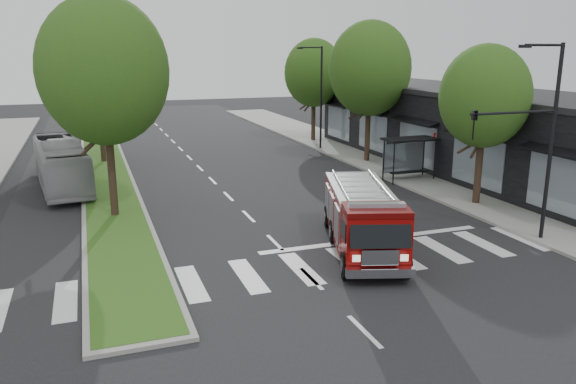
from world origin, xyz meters
The scene contains 14 objects.
ground centered at (0.00, 0.00, 0.00)m, with size 140.00×140.00×0.00m, color black.
sidewalk_right centered at (12.50, 10.00, 0.07)m, with size 5.00×80.00×0.15m, color gray.
median centered at (-6.00, 18.00, 0.08)m, with size 3.00×50.00×0.15m.
storefront_row centered at (17.00, 10.00, 2.50)m, with size 8.00×30.00×5.00m, color black.
bus_shelter centered at (11.20, 8.15, 2.04)m, with size 3.20×1.60×2.61m.
tree_right_near centered at (11.50, 2.00, 5.51)m, with size 4.40×4.40×8.05m.
tree_right_mid centered at (11.50, 14.00, 6.49)m, with size 5.60×5.60×9.72m.
tree_right_far centered at (11.50, 24.00, 5.84)m, with size 5.00×5.00×8.73m.
tree_median_near centered at (-6.00, 6.00, 6.81)m, with size 5.80×5.80×10.16m.
tree_median_far centered at (-6.00, 20.00, 6.49)m, with size 5.60×5.60×9.72m.
streetlight_right_near centered at (9.61, -3.50, 4.67)m, with size 4.08×0.22×8.00m.
streetlight_right_far centered at (10.35, 20.00, 4.48)m, with size 2.11×0.20×8.00m.
fire_engine centered at (3.02, -1.89, 1.28)m, with size 4.49×8.00×2.66m.
city_bus centered at (-8.50, 13.19, 1.38)m, with size 2.32×9.90×2.76m, color #B0B0B5.
Camera 1 is at (-6.89, -20.80, 7.72)m, focal length 35.00 mm.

